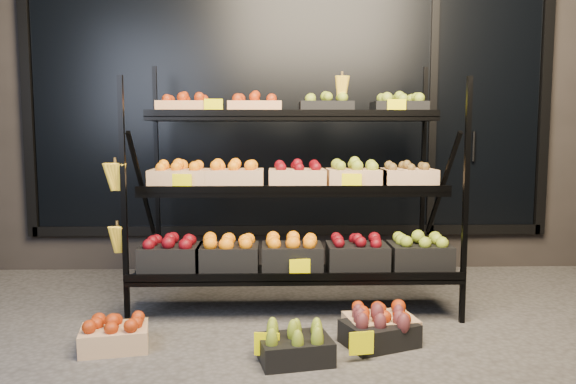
{
  "coord_description": "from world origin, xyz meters",
  "views": [
    {
      "loc": [
        -0.14,
        -3.15,
        1.17
      ],
      "look_at": [
        -0.04,
        0.55,
        0.77
      ],
      "focal_mm": 35.0,
      "sensor_mm": 36.0,
      "label": 1
    }
  ],
  "objects_px": {
    "display_rack": "(292,189)",
    "floor_crate_midleft": "(295,345)",
    "floor_crate_left": "(114,334)",
    "floor_crate_midright": "(381,323)"
  },
  "relations": [
    {
      "from": "display_rack",
      "to": "floor_crate_midleft",
      "type": "distance_m",
      "value": 1.21
    },
    {
      "from": "display_rack",
      "to": "floor_crate_midleft",
      "type": "height_order",
      "value": "display_rack"
    },
    {
      "from": "display_rack",
      "to": "floor_crate_left",
      "type": "bearing_deg",
      "value": -141.35
    },
    {
      "from": "display_rack",
      "to": "floor_crate_midright",
      "type": "distance_m",
      "value": 1.09
    },
    {
      "from": "floor_crate_left",
      "to": "floor_crate_midright",
      "type": "distance_m",
      "value": 1.47
    },
    {
      "from": "floor_crate_midright",
      "to": "display_rack",
      "type": "bearing_deg",
      "value": 114.82
    },
    {
      "from": "display_rack",
      "to": "floor_crate_midleft",
      "type": "bearing_deg",
      "value": -90.99
    },
    {
      "from": "floor_crate_midleft",
      "to": "floor_crate_midright",
      "type": "relative_size",
      "value": 0.96
    },
    {
      "from": "floor_crate_left",
      "to": "floor_crate_midright",
      "type": "bearing_deg",
      "value": -7.32
    },
    {
      "from": "display_rack",
      "to": "floor_crate_left",
      "type": "xyz_separation_m",
      "value": [
        -0.99,
        -0.79,
        -0.7
      ]
    }
  ]
}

